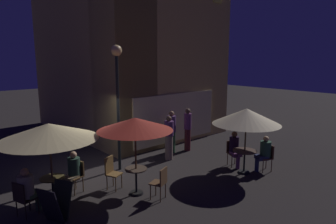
{
  "coord_description": "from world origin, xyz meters",
  "views": [
    {
      "loc": [
        -4.47,
        -8.58,
        3.87
      ],
      "look_at": [
        2.8,
        -0.38,
        1.85
      ],
      "focal_mm": 32.01,
      "sensor_mm": 36.0,
      "label": 1
    }
  ],
  "objects_px": {
    "patron_seated_1": "(264,151)",
    "street_lamp_near_corner": "(117,79)",
    "menu_sandwich_board": "(56,203)",
    "patio_umbrella_2": "(135,124)",
    "cafe_chair_2": "(23,197)",
    "patron_standing_6": "(188,129)",
    "patron_standing_5": "(169,138)",
    "patron_standing_4": "(171,132)",
    "cafe_chair_4": "(161,181)",
    "cafe_chair_5": "(111,170)",
    "patio_umbrella_0": "(246,117)",
    "cafe_chair_3": "(77,173)",
    "patio_umbrella_1": "(49,132)",
    "cafe_chair_1": "(267,155)",
    "patron_seated_2": "(28,188)",
    "patron_seated_0": "(235,147)",
    "cafe_table_1": "(53,186)",
    "cafe_table_0": "(244,156)",
    "patron_seated_3": "(73,170)",
    "cafe_chair_0": "(233,151)",
    "cafe_table_2": "(136,177)"
  },
  "relations": [
    {
      "from": "cafe_chair_1",
      "to": "patron_seated_2",
      "type": "bearing_deg",
      "value": 8.64
    },
    {
      "from": "menu_sandwich_board",
      "to": "patron_seated_1",
      "type": "xyz_separation_m",
      "value": [
        6.58,
        -1.55,
        0.24
      ]
    },
    {
      "from": "patron_standing_5",
      "to": "patron_seated_0",
      "type": "bearing_deg",
      "value": 75.85
    },
    {
      "from": "cafe_table_0",
      "to": "patio_umbrella_0",
      "type": "bearing_deg",
      "value": -90.0
    },
    {
      "from": "cafe_table_0",
      "to": "cafe_chair_5",
      "type": "relative_size",
      "value": 0.81
    },
    {
      "from": "cafe_table_1",
      "to": "patron_seated_1",
      "type": "bearing_deg",
      "value": -21.65
    },
    {
      "from": "patron_standing_5",
      "to": "cafe_chair_3",
      "type": "bearing_deg",
      "value": -40.34
    },
    {
      "from": "patron_seated_1",
      "to": "patron_standing_5",
      "type": "bearing_deg",
      "value": -34.54
    },
    {
      "from": "street_lamp_near_corner",
      "to": "cafe_chair_3",
      "type": "height_order",
      "value": "street_lamp_near_corner"
    },
    {
      "from": "cafe_chair_2",
      "to": "patron_standing_6",
      "type": "relative_size",
      "value": 0.51
    },
    {
      "from": "cafe_chair_1",
      "to": "patron_seated_0",
      "type": "relative_size",
      "value": 0.72
    },
    {
      "from": "patron_standing_6",
      "to": "cafe_chair_0",
      "type": "bearing_deg",
      "value": 36.74
    },
    {
      "from": "street_lamp_near_corner",
      "to": "patio_umbrella_0",
      "type": "xyz_separation_m",
      "value": [
        2.98,
        -3.06,
        -1.21
      ]
    },
    {
      "from": "cafe_chair_5",
      "to": "cafe_table_2",
      "type": "bearing_deg",
      "value": -0.0
    },
    {
      "from": "cafe_chair_4",
      "to": "cafe_chair_5",
      "type": "xyz_separation_m",
      "value": [
        -0.64,
        1.5,
        0.03
      ]
    },
    {
      "from": "cafe_chair_1",
      "to": "patron_standing_5",
      "type": "height_order",
      "value": "patron_standing_5"
    },
    {
      "from": "cafe_chair_1",
      "to": "patron_seated_3",
      "type": "bearing_deg",
      "value": 1.35
    },
    {
      "from": "cafe_chair_3",
      "to": "patron_standing_4",
      "type": "xyz_separation_m",
      "value": [
        4.51,
        0.89,
        0.31
      ]
    },
    {
      "from": "patio_umbrella_1",
      "to": "patron_standing_4",
      "type": "bearing_deg",
      "value": 11.91
    },
    {
      "from": "patio_umbrella_0",
      "to": "cafe_chair_1",
      "type": "relative_size",
      "value": 2.44
    },
    {
      "from": "street_lamp_near_corner",
      "to": "patron_seated_2",
      "type": "bearing_deg",
      "value": -161.48
    },
    {
      "from": "cafe_table_2",
      "to": "patio_umbrella_0",
      "type": "xyz_separation_m",
      "value": [
        3.66,
        -1.12,
        1.43
      ]
    },
    {
      "from": "patron_seated_1",
      "to": "patron_standing_4",
      "type": "relative_size",
      "value": 0.71
    },
    {
      "from": "cafe_table_1",
      "to": "patron_seated_3",
      "type": "relative_size",
      "value": 0.58
    },
    {
      "from": "cafe_chair_5",
      "to": "menu_sandwich_board",
      "type": "bearing_deg",
      "value": -94.03
    },
    {
      "from": "patron_standing_5",
      "to": "patron_standing_4",
      "type": "bearing_deg",
      "value": 176.53
    },
    {
      "from": "patron_seated_2",
      "to": "patron_standing_5",
      "type": "height_order",
      "value": "patron_standing_5"
    },
    {
      "from": "cafe_table_1",
      "to": "patio_umbrella_0",
      "type": "xyz_separation_m",
      "value": [
        5.64,
        -2.17,
        1.46
      ]
    },
    {
      "from": "patio_umbrella_1",
      "to": "patron_seated_2",
      "type": "bearing_deg",
      "value": -161.75
    },
    {
      "from": "street_lamp_near_corner",
      "to": "patron_standing_6",
      "type": "xyz_separation_m",
      "value": [
        3.3,
        -0.05,
        -2.23
      ]
    },
    {
      "from": "patio_umbrella_2",
      "to": "patron_standing_4",
      "type": "xyz_separation_m",
      "value": [
        3.32,
        2.17,
        -1.17
      ]
    },
    {
      "from": "patron_standing_6",
      "to": "patron_seated_2",
      "type": "bearing_deg",
      "value": -43.79
    },
    {
      "from": "patron_seated_1",
      "to": "street_lamp_near_corner",
      "type": "bearing_deg",
      "value": -16.18
    },
    {
      "from": "cafe_chair_0",
      "to": "cafe_chair_3",
      "type": "relative_size",
      "value": 0.99
    },
    {
      "from": "menu_sandwich_board",
      "to": "patio_umbrella_2",
      "type": "height_order",
      "value": "patio_umbrella_2"
    },
    {
      "from": "cafe_chair_3",
      "to": "patron_standing_4",
      "type": "bearing_deg",
      "value": 175.09
    },
    {
      "from": "menu_sandwich_board",
      "to": "patron_seated_0",
      "type": "xyz_separation_m",
      "value": [
        6.18,
        -0.63,
        0.26
      ]
    },
    {
      "from": "cafe_chair_3",
      "to": "cafe_chair_4",
      "type": "relative_size",
      "value": 1.0
    },
    {
      "from": "patron_seated_2",
      "to": "menu_sandwich_board",
      "type": "bearing_deg",
      "value": -79.59
    },
    {
      "from": "cafe_table_1",
      "to": "patio_umbrella_1",
      "type": "bearing_deg",
      "value": -90.0
    },
    {
      "from": "patio_umbrella_2",
      "to": "street_lamp_near_corner",
      "type": "bearing_deg",
      "value": 70.67
    },
    {
      "from": "cafe_chair_4",
      "to": "patron_standing_5",
      "type": "distance_m",
      "value": 3.31
    },
    {
      "from": "patron_standing_5",
      "to": "cafe_chair_0",
      "type": "bearing_deg",
      "value": 78.51
    },
    {
      "from": "cafe_chair_3",
      "to": "patron_seated_1",
      "type": "bearing_deg",
      "value": 137.59
    },
    {
      "from": "cafe_chair_4",
      "to": "patron_seated_2",
      "type": "distance_m",
      "value": 3.35
    },
    {
      "from": "cafe_table_0",
      "to": "cafe_table_2",
      "type": "bearing_deg",
      "value": 162.99
    },
    {
      "from": "street_lamp_near_corner",
      "to": "patio_umbrella_0",
      "type": "relative_size",
      "value": 1.91
    },
    {
      "from": "cafe_chair_0",
      "to": "patron_seated_0",
      "type": "height_order",
      "value": "patron_seated_0"
    },
    {
      "from": "patio_umbrella_0",
      "to": "cafe_chair_1",
      "type": "height_order",
      "value": "patio_umbrella_0"
    },
    {
      "from": "patio_umbrella_0",
      "to": "patron_seated_3",
      "type": "relative_size",
      "value": 1.81
    }
  ]
}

